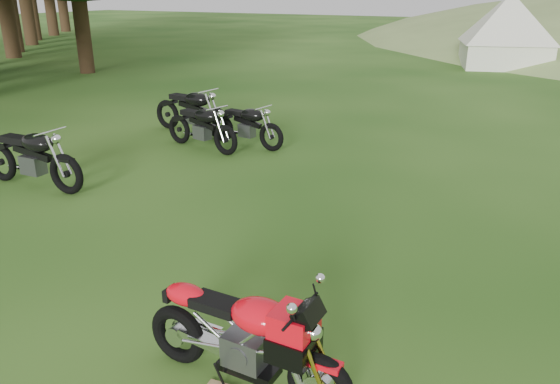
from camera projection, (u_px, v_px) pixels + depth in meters
The scene contains 8 objects.
ground at pixel (274, 288), 5.98m from camera, with size 120.00×120.00×0.00m, color #153E0D.
treeline at pixel (59, 54), 27.05m from camera, with size 28.00×32.00×14.00m, color black, non-canonical shape.
sport_motorcycle at pixel (243, 330), 4.33m from camera, with size 1.80×0.45×1.08m, color red, non-canonical shape.
vintage_moto_a at pixel (31, 156), 8.81m from camera, with size 2.07×0.48×1.09m, color black, non-canonical shape.
vintage_moto_b at pixel (246, 124), 11.17m from camera, with size 1.79×0.42×0.94m, color black, non-canonical shape.
vintage_moto_c at pixel (191, 109), 12.15m from camera, with size 2.10×0.49×1.10m, color black, non-canonical shape.
vintage_moto_d at pixel (201, 125), 10.95m from camera, with size 1.89×0.44×0.99m, color black, non-canonical shape.
tent_left at pixel (507, 32), 22.23m from camera, with size 3.24×3.24×2.81m, color silver, non-canonical shape.
Camera 1 is at (2.46, -4.62, 3.09)m, focal length 35.00 mm.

